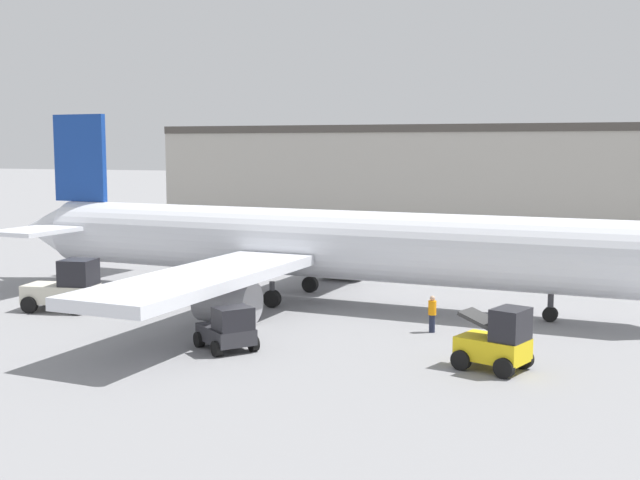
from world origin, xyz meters
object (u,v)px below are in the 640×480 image
Objects in this scene: baggage_tug at (67,287)px; airplane at (304,244)px; pushback_tug at (228,330)px; ground_crew_worker at (432,313)px; belt_loader_truck at (498,341)px.

airplane is at bearing 23.84° from baggage_tug.
pushback_tug is (11.09, -4.33, -0.35)m from baggage_tug.
belt_loader_truck reaches higher than ground_crew_worker.
ground_crew_worker is 0.44× the size of baggage_tug.
airplane is at bearing 40.62° from ground_crew_worker.
airplane is 10.55× the size of baggage_tug.
belt_loader_truck is at bearing -37.32° from airplane.
airplane is at bearing 133.23° from pushback_tug.
ground_crew_worker is 9.22m from pushback_tug.
baggage_tug reaches higher than ground_crew_worker.
ground_crew_worker is at bearing -3.86° from baggage_tug.
baggage_tug reaches higher than pushback_tug.
baggage_tug is 1.24× the size of pushback_tug.
ground_crew_worker is (7.96, -4.96, -2.16)m from airplane.
belt_loader_truck is (11.48, -10.13, -1.94)m from airplane.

